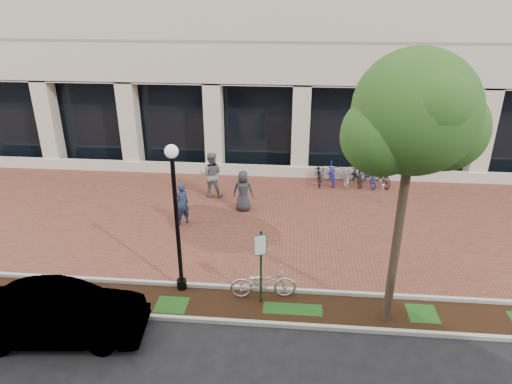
# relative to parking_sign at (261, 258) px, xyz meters

# --- Properties ---
(ground) EXTENTS (120.00, 120.00, 0.00)m
(ground) POSITION_rel_parking_sign_xyz_m (-0.99, 5.02, -1.44)
(ground) COLOR black
(ground) RESTS_ON ground
(brick_plaza) EXTENTS (40.00, 9.00, 0.01)m
(brick_plaza) POSITION_rel_parking_sign_xyz_m (-0.99, 5.02, -1.43)
(brick_plaza) COLOR brown
(brick_plaza) RESTS_ON ground
(planting_strip) EXTENTS (40.00, 1.50, 0.01)m
(planting_strip) POSITION_rel_parking_sign_xyz_m (-0.99, -0.23, -1.43)
(planting_strip) COLOR black
(planting_strip) RESTS_ON ground
(curb_plaza_side) EXTENTS (40.00, 0.12, 0.12)m
(curb_plaza_side) POSITION_rel_parking_sign_xyz_m (-0.99, 0.52, -1.38)
(curb_plaza_side) COLOR #B5B6AB
(curb_plaza_side) RESTS_ON ground
(curb_street_side) EXTENTS (40.00, 0.12, 0.12)m
(curb_street_side) POSITION_rel_parking_sign_xyz_m (-0.99, -0.98, -1.38)
(curb_street_side) COLOR #B5B6AB
(curb_street_side) RESTS_ON ground
(parking_sign) EXTENTS (0.34, 0.07, 2.23)m
(parking_sign) POSITION_rel_parking_sign_xyz_m (0.00, 0.00, 0.00)
(parking_sign) COLOR #143918
(parking_sign) RESTS_ON ground
(lamppost) EXTENTS (0.36, 0.36, 4.38)m
(lamppost) POSITION_rel_parking_sign_xyz_m (-2.33, 0.42, 1.04)
(lamppost) COLOR black
(lamppost) RESTS_ON ground
(street_tree) EXTENTS (3.31, 2.76, 6.92)m
(street_tree) POSITION_rel_parking_sign_xyz_m (3.39, -0.40, 3.92)
(street_tree) COLOR #493829
(street_tree) RESTS_ON ground
(locked_bicycle) EXTENTS (1.92, 0.88, 0.97)m
(locked_bicycle) POSITION_rel_parking_sign_xyz_m (0.05, 0.24, -0.95)
(locked_bicycle) COLOR #BCBBC0
(locked_bicycle) RESTS_ON ground
(pedestrian_left) EXTENTS (0.70, 0.68, 1.62)m
(pedestrian_left) POSITION_rel_parking_sign_xyz_m (-3.27, 4.41, -0.63)
(pedestrian_left) COLOR #1E2C4D
(pedestrian_left) RESTS_ON ground
(pedestrian_mid) EXTENTS (0.96, 0.76, 1.94)m
(pedestrian_mid) POSITION_rel_parking_sign_xyz_m (-2.64, 6.99, -0.47)
(pedestrian_mid) COLOR slate
(pedestrian_mid) RESTS_ON ground
(pedestrian_right) EXTENTS (0.82, 0.55, 1.64)m
(pedestrian_right) POSITION_rel_parking_sign_xyz_m (-1.16, 5.75, -0.62)
(pedestrian_right) COLOR #2A2A2F
(pedestrian_right) RESTS_ON ground
(bollard) EXTENTS (0.12, 0.12, 0.86)m
(bollard) POSITION_rel_parking_sign_xyz_m (4.38, 6.92, -1.00)
(bollard) COLOR silver
(bollard) RESTS_ON ground
(bike_rack_cluster) EXTENTS (3.52, 1.75, 0.97)m
(bike_rack_cluster) POSITION_rel_parking_sign_xyz_m (3.26, 8.84, -0.98)
(bike_rack_cluster) COLOR black
(bike_rack_cluster) RESTS_ON ground
(sedan_near_curb) EXTENTS (4.26, 1.84, 1.36)m
(sedan_near_curb) POSITION_rel_parking_sign_xyz_m (-4.80, -1.85, -0.75)
(sedan_near_curb) COLOR #A5A6AA
(sedan_near_curb) RESTS_ON ground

